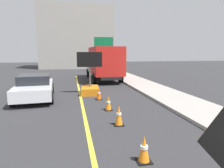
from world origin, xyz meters
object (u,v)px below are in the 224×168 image
object	(u,v)px
traffic_cone_curbside	(99,94)
pickup_car	(35,87)
arrow_board_trailer	(90,86)
traffic_cone_mid_lane	(119,115)
traffic_cone_far_lane	(108,103)
box_truck	(103,62)
highway_guide_sign	(108,47)
traffic_cone_near_sign	(144,149)

from	to	relation	value
traffic_cone_curbside	pickup_car	bearing A→B (deg)	164.71
arrow_board_trailer	traffic_cone_mid_lane	xyz separation A→B (m)	(0.52, -5.93, -0.11)
traffic_cone_far_lane	box_truck	bearing A→B (deg)	82.22
arrow_board_trailer	pickup_car	world-z (taller)	arrow_board_trailer
traffic_cone_far_lane	highway_guide_sign	bearing A→B (deg)	79.73
traffic_cone_curbside	box_truck	bearing A→B (deg)	79.14
traffic_cone_near_sign	traffic_cone_far_lane	size ratio (longest dim) A/B	1.00
traffic_cone_near_sign	traffic_cone_curbside	size ratio (longest dim) A/B	0.99
arrow_board_trailer	traffic_cone_mid_lane	world-z (taller)	arrow_board_trailer
traffic_cone_curbside	traffic_cone_mid_lane	bearing A→B (deg)	-87.66
box_truck	highway_guide_sign	xyz separation A→B (m)	(2.00, 8.52, 1.68)
pickup_car	traffic_cone_mid_lane	world-z (taller)	pickup_car
traffic_cone_near_sign	traffic_cone_curbside	bearing A→B (deg)	91.66
traffic_cone_far_lane	traffic_cone_curbside	bearing A→B (deg)	93.82
traffic_cone_near_sign	traffic_cone_mid_lane	bearing A→B (deg)	90.55
highway_guide_sign	traffic_cone_far_lane	size ratio (longest dim) A/B	7.49
traffic_cone_far_lane	pickup_car	bearing A→B (deg)	139.83
arrow_board_trailer	box_truck	bearing A→B (deg)	73.29
box_truck	traffic_cone_mid_lane	size ratio (longest dim) A/B	9.85
highway_guide_sign	traffic_cone_mid_lane	bearing A→B (deg)	-99.24
arrow_board_trailer	traffic_cone_mid_lane	distance (m)	5.96
traffic_cone_near_sign	traffic_cone_far_lane	xyz separation A→B (m)	(-0.05, 4.53, -0.00)
arrow_board_trailer	traffic_cone_curbside	size ratio (longest dim) A/B	4.00
arrow_board_trailer	traffic_cone_mid_lane	size ratio (longest dim) A/B	3.56
highway_guide_sign	traffic_cone_near_sign	size ratio (longest dim) A/B	7.48
traffic_cone_near_sign	traffic_cone_mid_lane	distance (m)	2.54
highway_guide_sign	traffic_cone_far_lane	bearing A→B (deg)	-100.27
arrow_board_trailer	box_truck	xyz separation A→B (m)	(1.89, 6.31, 1.26)
highway_guide_sign	pickup_car	bearing A→B (deg)	-114.69
arrow_board_trailer	pickup_car	size ratio (longest dim) A/B	0.58
traffic_cone_mid_lane	traffic_cone_far_lane	size ratio (longest dim) A/B	1.14
arrow_board_trailer	highway_guide_sign	xyz separation A→B (m)	(3.90, 14.83, 2.94)
arrow_board_trailer	traffic_cone_near_sign	size ratio (longest dim) A/B	4.04
arrow_board_trailer	pickup_car	distance (m)	3.37
pickup_car	traffic_cone_curbside	xyz separation A→B (m)	(3.62, -0.99, -0.37)
box_truck	traffic_cone_curbside	bearing A→B (deg)	-100.86
box_truck	traffic_cone_mid_lane	distance (m)	12.40
box_truck	highway_guide_sign	world-z (taller)	highway_guide_sign
arrow_board_trailer	traffic_cone_far_lane	bearing A→B (deg)	-82.85
pickup_car	traffic_cone_curbside	bearing A→B (deg)	-15.29
traffic_cone_near_sign	traffic_cone_curbside	distance (m)	6.73
traffic_cone_near_sign	traffic_cone_curbside	world-z (taller)	traffic_cone_curbside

